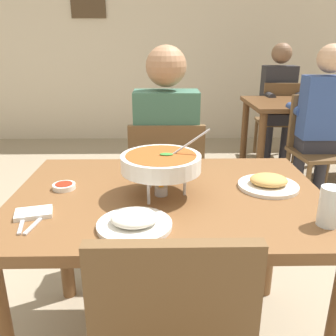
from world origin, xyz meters
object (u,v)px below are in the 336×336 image
chair_bg_middle (279,117)px  chair_diner_main (166,185)px  sauce_dish (64,186)px  chair_bg_left (317,142)px  patron_bg_left (321,116)px  patron_bg_middle (279,96)px  curry_bowl (161,163)px  diner_main (166,146)px  rice_plate (134,221)px  drink_glass (330,208)px  dining_table_far (298,116)px  appetizer_plate (268,183)px  dining_table_main (169,220)px

chair_bg_middle → chair_diner_main: bearing=-123.0°
sauce_dish → chair_bg_left: 2.36m
chair_bg_left → patron_bg_left: size_ratio=0.69×
chair_diner_main → patron_bg_middle: (1.28, 2.02, 0.24)m
curry_bowl → sauce_dish: 0.41m
diner_main → patron_bg_left: bearing=34.1°
curry_bowl → rice_plate: (-0.08, -0.25, -0.11)m
chair_bg_middle → patron_bg_middle: size_ratio=0.69×
patron_bg_left → diner_main: bearing=-145.9°
drink_glass → chair_bg_left: 2.09m
diner_main → patron_bg_middle: 2.37m
dining_table_far → chair_bg_middle: size_ratio=1.11×
diner_main → appetizer_plate: 0.81m
diner_main → patron_bg_middle: same height
chair_bg_left → chair_diner_main: bearing=-144.2°
appetizer_plate → chair_bg_left: 1.85m
curry_bowl → patron_bg_middle: patron_bg_middle is taller
chair_bg_left → diner_main: bearing=-145.2°
appetizer_plate → sauce_dish: size_ratio=2.67×
dining_table_main → patron_bg_left: patron_bg_left is taller
appetizer_plate → drink_glass: drink_glass is taller
chair_bg_left → patron_bg_left: bearing=-105.4°
chair_diner_main → curry_bowl: 0.83m
chair_bg_left → chair_bg_middle: (0.01, 1.07, 0.00)m
appetizer_plate → patron_bg_middle: patron_bg_middle is taller
appetizer_plate → drink_glass: bearing=-71.6°
dining_table_main → patron_bg_middle: size_ratio=0.92×
diner_main → curry_bowl: bearing=-92.2°
rice_plate → dining_table_far: bearing=59.7°
rice_plate → drink_glass: size_ratio=1.85×
dining_table_main → chair_bg_left: (1.30, 1.65, -0.14)m
dining_table_far → patron_bg_middle: size_ratio=0.76×
chair_bg_left → chair_bg_middle: same height
curry_bowl → chair_bg_middle: bearing=64.0°
chair_bg_left → patron_bg_middle: patron_bg_middle is taller
patron_bg_left → patron_bg_middle: size_ratio=1.00×
chair_diner_main → chair_bg_middle: size_ratio=1.00×
diner_main → sauce_dish: 0.81m
sauce_dish → chair_bg_middle: chair_bg_middle is taller
appetizer_plate → drink_glass: 0.33m
chair_diner_main → dining_table_far: size_ratio=0.90×
drink_glass → chair_bg_middle: 3.11m
drink_glass → chair_bg_left: same height
drink_glass → chair_diner_main: bearing=117.3°
rice_plate → diner_main: bearing=83.6°
dining_table_main → patron_bg_middle: (1.28, 2.74, 0.10)m
curry_bowl → sauce_dish: (-0.39, 0.07, -0.12)m
chair_diner_main → patron_bg_middle: bearing=57.6°
diner_main → chair_bg_left: bearing=34.8°
drink_glass → patron_bg_left: 2.04m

